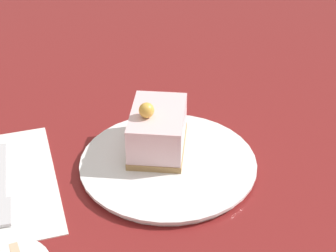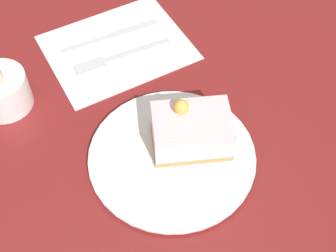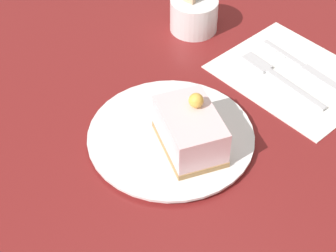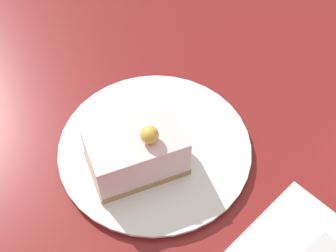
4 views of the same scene
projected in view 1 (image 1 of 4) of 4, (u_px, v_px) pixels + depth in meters
name	position (u px, v px, depth m)	size (l,w,h in m)	color
ground_plane	(145.00, 177.00, 0.73)	(4.00, 4.00, 0.00)	maroon
plate	(168.00, 164.00, 0.74)	(0.23, 0.23, 0.01)	white
cake_slice	(158.00, 130.00, 0.75)	(0.09, 0.12, 0.08)	#AD8451
fork	(2.00, 189.00, 0.70)	(0.04, 0.17, 0.00)	silver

